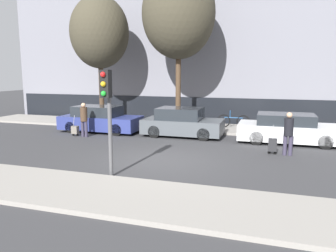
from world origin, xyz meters
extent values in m
plane|color=#38383A|center=(0.00, 0.00, 0.00)|extent=(80.00, 80.00, 0.00)
cube|color=gray|center=(0.00, -3.75, 0.06)|extent=(28.00, 2.50, 0.12)
cube|color=gray|center=(0.00, 7.00, 0.06)|extent=(28.00, 3.00, 0.12)
cube|color=slate|center=(0.00, 10.82, 4.95)|extent=(28.00, 3.25, 9.89)
cube|color=black|center=(0.00, 9.18, 0.80)|extent=(27.44, 0.06, 1.60)
cube|color=navy|center=(-4.92, 4.48, 0.49)|extent=(4.25, 1.80, 0.70)
cube|color=#23282D|center=(-5.09, 4.48, 1.11)|extent=(2.34, 1.58, 0.53)
cylinder|color=black|center=(-3.60, 3.67, 0.30)|extent=(0.60, 0.18, 0.60)
cylinder|color=black|center=(-3.60, 5.29, 0.30)|extent=(0.60, 0.18, 0.60)
cylinder|color=black|center=(-6.24, 3.67, 0.30)|extent=(0.60, 0.18, 0.60)
cylinder|color=black|center=(-6.24, 5.29, 0.30)|extent=(0.60, 0.18, 0.60)
cube|color=#4C5156|center=(-0.43, 4.63, 0.49)|extent=(3.91, 1.87, 0.70)
cube|color=#23282D|center=(-0.59, 4.63, 1.12)|extent=(2.15, 1.65, 0.56)
cylinder|color=black|center=(0.78, 3.79, 0.30)|extent=(0.60, 0.18, 0.60)
cylinder|color=black|center=(0.78, 5.48, 0.30)|extent=(0.60, 0.18, 0.60)
cylinder|color=black|center=(-1.64, 3.79, 0.30)|extent=(0.60, 0.18, 0.60)
cylinder|color=black|center=(-1.64, 5.48, 0.30)|extent=(0.60, 0.18, 0.60)
cube|color=silver|center=(4.53, 4.51, 0.49)|extent=(4.44, 1.91, 0.70)
cube|color=#23282D|center=(4.35, 4.51, 1.07)|extent=(2.44, 1.68, 0.46)
cylinder|color=black|center=(5.91, 3.65, 0.30)|extent=(0.60, 0.18, 0.60)
cylinder|color=black|center=(5.91, 5.38, 0.30)|extent=(0.60, 0.18, 0.60)
cylinder|color=black|center=(3.16, 3.65, 0.30)|extent=(0.60, 0.18, 0.60)
cylinder|color=black|center=(3.16, 5.38, 0.30)|extent=(0.60, 0.18, 0.60)
cylinder|color=#383347|center=(-5.09, 2.98, 0.39)|extent=(0.15, 0.15, 0.78)
cylinder|color=#383347|center=(-4.89, 2.97, 0.39)|extent=(0.15, 0.15, 0.78)
cylinder|color=#473323|center=(-4.99, 2.97, 1.12)|extent=(0.34, 0.34, 0.68)
sphere|color=tan|center=(-4.99, 2.97, 1.56)|extent=(0.22, 0.22, 0.22)
cube|color=slate|center=(-5.54, 3.00, 0.31)|extent=(0.32, 0.24, 0.38)
cylinder|color=black|center=(-5.65, 3.00, 0.06)|extent=(0.12, 0.03, 0.12)
cylinder|color=black|center=(-5.43, 3.00, 0.06)|extent=(0.12, 0.03, 0.12)
cylinder|color=gray|center=(-5.54, 2.93, 0.78)|extent=(0.02, 0.19, 0.53)
cylinder|color=#383347|center=(4.28, 2.11, 0.38)|extent=(0.15, 0.15, 0.77)
cylinder|color=#383347|center=(4.48, 2.10, 0.38)|extent=(0.15, 0.15, 0.77)
cylinder|color=black|center=(4.38, 2.10, 1.10)|extent=(0.34, 0.34, 0.67)
sphere|color=tan|center=(4.38, 2.10, 1.55)|extent=(0.22, 0.22, 0.22)
cube|color=#262628|center=(3.83, 2.12, 0.36)|extent=(0.32, 0.24, 0.49)
cylinder|color=black|center=(3.71, 2.12, 0.06)|extent=(0.12, 0.03, 0.12)
cylinder|color=black|center=(3.94, 2.12, 0.06)|extent=(0.12, 0.03, 0.12)
cylinder|color=gray|center=(3.83, 2.05, 0.88)|extent=(0.02, 0.19, 0.53)
cylinder|color=#515154|center=(-0.83, -2.25, 1.60)|extent=(0.12, 0.12, 3.20)
cube|color=black|center=(-0.83, -2.43, 2.80)|extent=(0.28, 0.24, 0.80)
sphere|color=red|center=(-0.83, -2.58, 3.07)|extent=(0.15, 0.15, 0.15)
sphere|color=gold|center=(-0.83, -2.58, 2.80)|extent=(0.15, 0.15, 0.15)
sphere|color=green|center=(-0.83, -2.58, 2.54)|extent=(0.15, 0.15, 0.15)
torus|color=black|center=(2.28, 7.17, 0.48)|extent=(0.72, 0.06, 0.72)
torus|color=black|center=(1.23, 7.17, 0.48)|extent=(0.72, 0.06, 0.72)
cylinder|color=navy|center=(1.76, 7.17, 0.68)|extent=(1.00, 0.05, 0.05)
cylinder|color=navy|center=(1.57, 7.17, 0.88)|extent=(0.04, 0.04, 0.40)
cylinder|color=#4C3826|center=(-1.17, 6.33, 2.27)|extent=(0.28, 0.28, 4.29)
ellipsoid|color=#423D2D|center=(-1.17, 6.33, 6.18)|extent=(3.86, 3.86, 4.72)
cylinder|color=#4C3826|center=(-5.93, 6.47, 2.00)|extent=(0.28, 0.28, 3.75)
ellipsoid|color=#423D2D|center=(-5.93, 6.47, 5.42)|extent=(3.38, 3.38, 4.13)
camera|label=1|loc=(3.72, -10.86, 3.12)|focal=35.00mm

